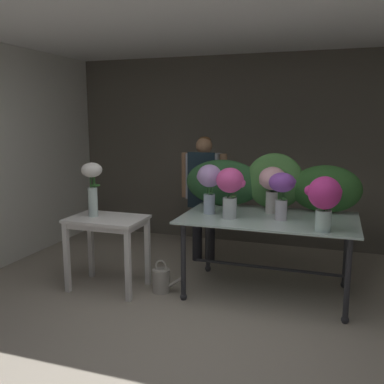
# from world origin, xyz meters

# --- Properties ---
(ground_plane) EXTENTS (7.21, 7.21, 0.00)m
(ground_plane) POSITION_xyz_m (0.00, 1.64, 0.00)
(ground_plane) COLOR #9E9384
(wall_back) EXTENTS (5.55, 0.12, 2.63)m
(wall_back) POSITION_xyz_m (0.00, 3.28, 1.31)
(wall_back) COLOR #5B564C
(wall_back) RESTS_ON ground
(wall_left) EXTENTS (0.12, 3.40, 2.63)m
(wall_left) POSITION_xyz_m (-2.77, 1.64, 1.31)
(wall_left) COLOR silver
(wall_left) RESTS_ON ground
(ceiling_slab) EXTENTS (5.67, 3.40, 0.12)m
(ceiling_slab) POSITION_xyz_m (0.00, 1.64, 2.69)
(ceiling_slab) COLOR silver
(ceiling_slab) RESTS_ON wall_back
(display_table_glass) EXTENTS (1.71, 1.04, 0.81)m
(display_table_glass) POSITION_xyz_m (0.41, 1.48, 0.69)
(display_table_glass) COLOR silver
(display_table_glass) RESTS_ON ground
(side_table_white) EXTENTS (0.78, 0.53, 0.76)m
(side_table_white) POSITION_xyz_m (-1.18, 1.08, 0.66)
(side_table_white) COLOR white
(side_table_white) RESTS_ON ground
(florist) EXTENTS (0.57, 0.24, 1.55)m
(florist) POSITION_xyz_m (-0.50, 2.23, 0.95)
(florist) COLOR #232328
(florist) RESTS_ON ground
(foliage_backdrop) EXTENTS (1.88, 0.30, 0.60)m
(foliage_backdrop) POSITION_xyz_m (0.39, 1.88, 1.07)
(foliage_backdrop) COLOR #28562D
(foliage_backdrop) RESTS_ON display_table_glass
(vase_fuchsia_hydrangea) EXTENTS (0.29, 0.27, 0.50)m
(vase_fuchsia_hydrangea) POSITION_xyz_m (0.06, 1.30, 1.11)
(vase_fuchsia_hydrangea) COLOR silver
(vase_fuchsia_hydrangea) RESTS_ON display_table_glass
(vase_violet_carnations) EXTENTS (0.26, 0.25, 0.46)m
(vase_violet_carnations) POSITION_xyz_m (0.54, 1.39, 1.10)
(vase_violet_carnations) COLOR silver
(vase_violet_carnations) RESTS_ON display_table_glass
(vase_blush_roses) EXTENTS (0.28, 0.28, 0.48)m
(vase_blush_roses) POSITION_xyz_m (0.41, 1.67, 1.11)
(vase_blush_roses) COLOR silver
(vase_blush_roses) RESTS_ON display_table_glass
(vase_lilac_stock) EXTENTS (0.25, 0.25, 0.51)m
(vase_lilac_stock) POSITION_xyz_m (-0.19, 1.44, 1.13)
(vase_lilac_stock) COLOR silver
(vase_lilac_stock) RESTS_ON display_table_glass
(vase_magenta_dahlias) EXTENTS (0.32, 0.28, 0.48)m
(vase_magenta_dahlias) POSITION_xyz_m (0.94, 1.09, 1.10)
(vase_magenta_dahlias) COLOR silver
(vase_magenta_dahlias) RESTS_ON display_table_glass
(vase_white_roses_tall) EXTENTS (0.21, 0.21, 0.56)m
(vase_white_roses_tall) POSITION_xyz_m (-1.34, 1.08, 1.12)
(vase_white_roses_tall) COLOR silver
(vase_white_roses_tall) RESTS_ON side_table_white
(watering_can) EXTENTS (0.35, 0.18, 0.34)m
(watering_can) POSITION_xyz_m (-0.62, 1.16, 0.13)
(watering_can) COLOR #B7B2A8
(watering_can) RESTS_ON ground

